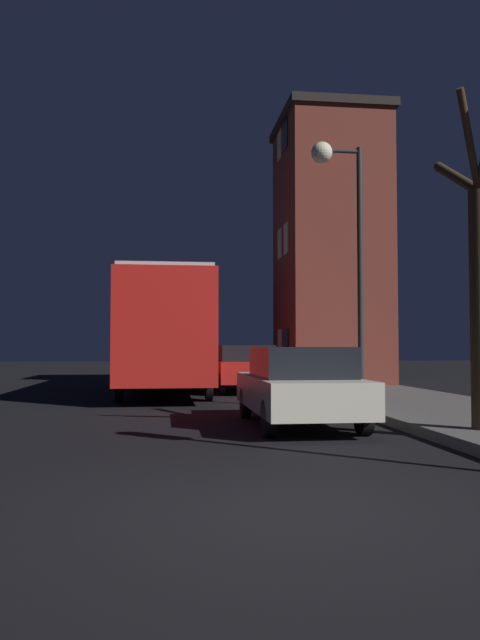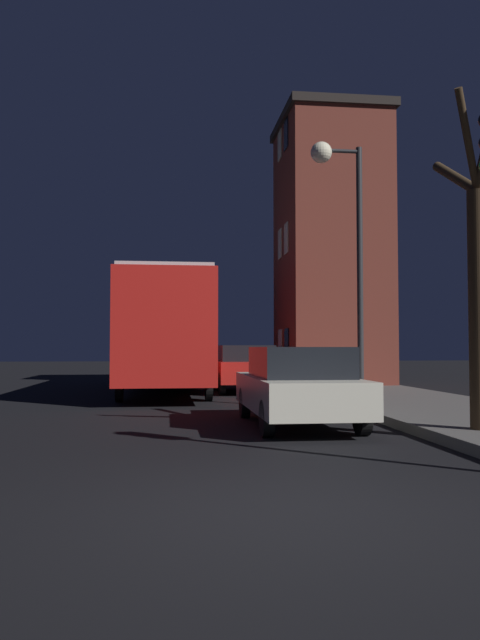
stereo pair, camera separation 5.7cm
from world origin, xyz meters
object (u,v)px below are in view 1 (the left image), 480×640
bus (165,327)px  car_mid_lane (245,367)px  car_far_lane (224,362)px  car_near_lane (298,385)px  bare_tree (479,276)px  streetlamp (341,210)px

bus → car_mid_lane: bus is taller
car_far_lane → car_near_lane: bearing=-90.6°
bare_tree → car_near_lane: (-2.45, 2.12, -1.83)m
bus → car_near_lane: 9.59m
car_mid_lane → streetlamp: bearing=-76.9°
car_mid_lane → car_far_lane: same height
car_near_lane → bare_tree: bearing=-40.8°
bare_tree → bus: bearing=113.5°
bus → bare_tree: bearing=-66.5°
bus → car_near_lane: bus is taller
car_near_lane → car_far_lane: car_far_lane is taller
streetlamp → car_far_lane: size_ratio=1.58×
bare_tree → car_mid_lane: (-2.33, 10.82, -1.78)m
bare_tree → car_mid_lane: size_ratio=1.36×
car_mid_lane → bare_tree: bearing=-77.9°
bus → car_near_lane: size_ratio=2.53×
car_mid_lane → car_far_lane: bearing=89.7°
streetlamp → bare_tree: bearing=-79.2°
bus → car_far_lane: bearing=69.0°
car_near_lane → car_mid_lane: size_ratio=1.15×
car_near_lane → streetlamp: bearing=58.1°
streetlamp → car_mid_lane: size_ratio=1.58×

